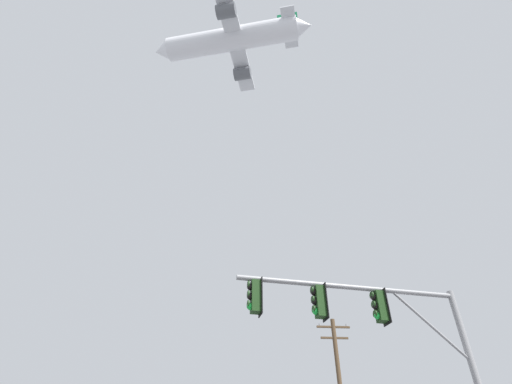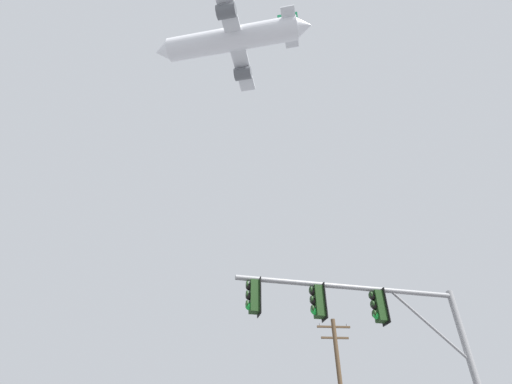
# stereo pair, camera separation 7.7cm
# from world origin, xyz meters

# --- Properties ---
(signal_pole_near) EXTENTS (6.93, 1.24, 5.91)m
(signal_pole_near) POSITION_xyz_m (3.64, 7.34, 4.62)
(signal_pole_near) COLOR gray
(signal_pole_near) RESTS_ON ground
(airplane) EXTENTS (23.33, 18.02, 6.40)m
(airplane) POSITION_xyz_m (-1.90, 28.74, 51.81)
(airplane) COLOR white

